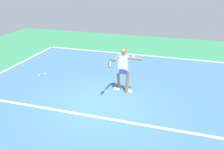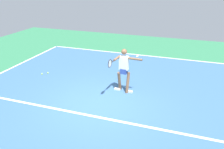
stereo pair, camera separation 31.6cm
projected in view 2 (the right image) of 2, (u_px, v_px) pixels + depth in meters
The scene contains 8 objects.
ground_plane at pixel (99, 104), 8.21m from camera, with size 21.07×21.07×0.00m, color #2D754C.
court_surface at pixel (99, 103), 8.21m from camera, with size 10.80×11.84×0.00m, color #38608E.
court_line_baseline_near at pixel (138, 55), 13.33m from camera, with size 10.80×0.10×0.01m, color white.
court_line_service at pixel (90, 115), 7.50m from camera, with size 8.10×0.10×0.01m, color white.
court_line_centre_mark at pixel (138, 56), 13.15m from camera, with size 0.10×0.30×0.01m, color white.
tennis_player at pixel (124, 68), 8.70m from camera, with size 1.07×1.16×1.71m.
tennis_ball_by_baseline at pixel (48, 73), 10.74m from camera, with size 0.07×0.07×0.07m, color #C6E53D.
tennis_ball_near_player at pixel (42, 74), 10.62m from camera, with size 0.07×0.07×0.07m, color #C6E53D.
Camera 2 is at (-2.79, 6.64, 4.10)m, focal length 37.65 mm.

